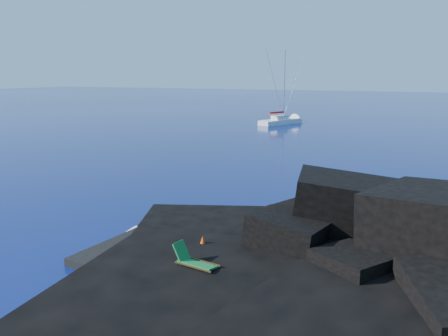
{
  "coord_description": "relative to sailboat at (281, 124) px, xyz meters",
  "views": [
    {
      "loc": [
        13.12,
        -14.38,
        7.78
      ],
      "look_at": [
        1.63,
        9.87,
        2.0
      ],
      "focal_mm": 35.0,
      "sensor_mm": 36.0,
      "label": 1
    }
  ],
  "objects": [
    {
      "name": "deck_chair",
      "position": [
        13.86,
        -52.9,
        0.94
      ],
      "size": [
        1.8,
        0.95,
        1.18
      ],
      "primitive_type": null,
      "rotation": [
        0.0,
        0.0,
        -0.12
      ],
      "color": "#186F32",
      "rests_on": "beach"
    },
    {
      "name": "marker_cone",
      "position": [
        12.95,
        -50.78,
        0.66
      ],
      "size": [
        0.5,
        0.5,
        0.61
      ],
      "primitive_type": "cone",
      "rotation": [
        0.0,
        0.0,
        0.32
      ],
      "color": "#FF4C0D",
      "rests_on": "beach"
    },
    {
      "name": "ground",
      "position": [
        8.26,
        -52.04,
        0.0
      ],
      "size": [
        400.0,
        400.0,
        0.0
      ],
      "primitive_type": "plane",
      "color": "#030E38",
      "rests_on": "ground"
    },
    {
      "name": "headland",
      "position": [
        21.26,
        -49.04,
        0.0
      ],
      "size": [
        24.0,
        24.0,
        3.6
      ],
      "primitive_type": null,
      "color": "black",
      "rests_on": "ground"
    },
    {
      "name": "beach",
      "position": [
        12.76,
        -51.54,
        0.0
      ],
      "size": [
        9.08,
        6.86,
        0.7
      ],
      "primitive_type": "cube",
      "rotation": [
        0.0,
        0.0,
        -0.1
      ],
      "color": "black",
      "rests_on": "ground"
    },
    {
      "name": "surf_foam",
      "position": [
        13.26,
        -47.04,
        0.0
      ],
      "size": [
        10.0,
        8.0,
        0.06
      ],
      "primitive_type": null,
      "color": "white",
      "rests_on": "ground"
    },
    {
      "name": "towel",
      "position": [
        14.25,
        -50.11,
        0.38
      ],
      "size": [
        2.08,
        1.07,
        0.05
      ],
      "primitive_type": "cube",
      "rotation": [
        0.0,
        0.0,
        -0.06
      ],
      "color": "white",
      "rests_on": "beach"
    },
    {
      "name": "sailboat",
      "position": [
        0.0,
        0.0,
        0.0
      ],
      "size": [
        6.3,
        11.06,
        11.54
      ],
      "primitive_type": null,
      "rotation": [
        0.0,
        0.0,
        -0.39
      ],
      "color": "white",
      "rests_on": "ground"
    },
    {
      "name": "sunbather",
      "position": [
        14.25,
        -50.11,
        0.51
      ],
      "size": [
        1.61,
        0.48,
        0.21
      ],
      "primitive_type": null,
      "rotation": [
        0.0,
        0.0,
        -0.06
      ],
      "color": "tan",
      "rests_on": "towel"
    }
  ]
}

